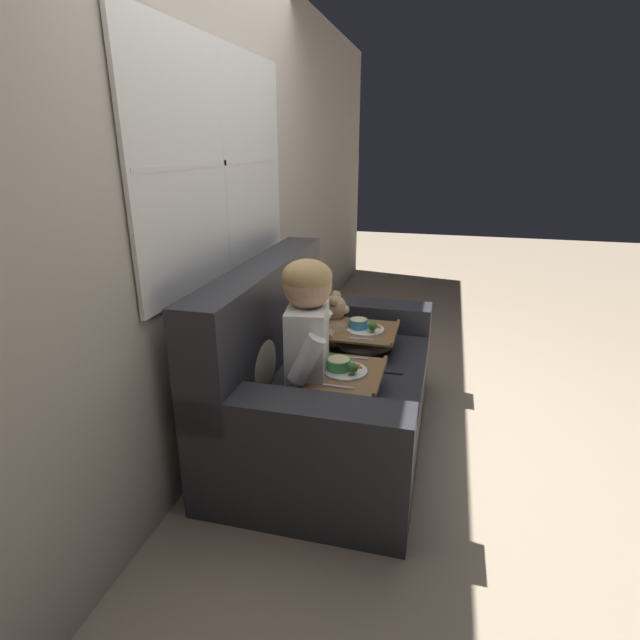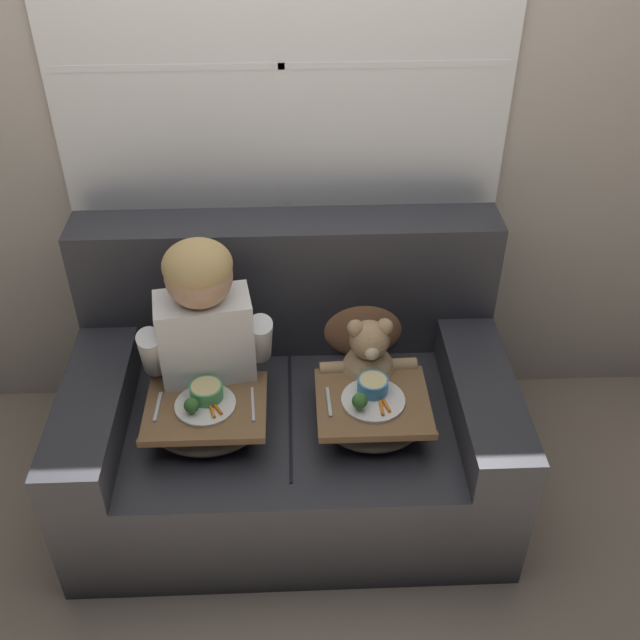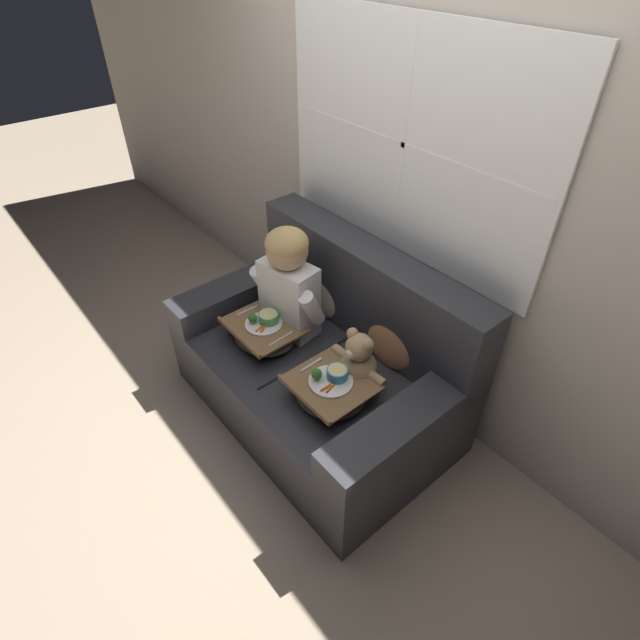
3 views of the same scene
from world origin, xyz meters
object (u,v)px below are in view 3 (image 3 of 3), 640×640
object	(u,v)px
couch	(325,364)
throw_pillow_behind_child	(323,288)
lap_tray_child	(264,332)
lap_tray_teddy	(331,389)
throw_pillow_behind_teddy	(393,337)
child_figure	(288,277)
teddy_bear	(358,363)

from	to	relation	value
couch	throw_pillow_behind_child	xyz separation A→B (m)	(-0.29, 0.23, 0.27)
lap_tray_child	lap_tray_teddy	distance (m)	0.58
throw_pillow_behind_teddy	child_figure	size ratio (longest dim) A/B	0.58
couch	throw_pillow_behind_teddy	xyz separation A→B (m)	(0.29, 0.23, 0.27)
throw_pillow_behind_child	lap_tray_child	xyz separation A→B (m)	(-0.00, -0.44, -0.10)
lap_tray_child	lap_tray_teddy	size ratio (longest dim) A/B	1.06
throw_pillow_behind_teddy	lap_tray_teddy	world-z (taller)	throw_pillow_behind_teddy
couch	lap_tray_teddy	xyz separation A→B (m)	(0.29, -0.21, 0.17)
teddy_bear	lap_tray_teddy	world-z (taller)	teddy_bear
throw_pillow_behind_teddy	lap_tray_child	distance (m)	0.74
lap_tray_child	child_figure	bearing A→B (deg)	89.90
child_figure	lap_tray_child	world-z (taller)	child_figure
couch	teddy_bear	size ratio (longest dim) A/B	4.45
child_figure	lap_tray_child	distance (m)	0.35
throw_pillow_behind_teddy	lap_tray_child	world-z (taller)	throw_pillow_behind_teddy
lap_tray_child	couch	bearing A→B (deg)	35.57
teddy_bear	lap_tray_child	distance (m)	0.62
lap_tray_child	lap_tray_teddy	bearing A→B (deg)	0.00
couch	child_figure	xyz separation A→B (m)	(-0.29, -0.02, 0.46)
throw_pillow_behind_child	throw_pillow_behind_teddy	xyz separation A→B (m)	(0.58, 0.00, 0.00)
throw_pillow_behind_child	throw_pillow_behind_teddy	world-z (taller)	throw_pillow_behind_teddy
couch	lap_tray_child	bearing A→B (deg)	-144.43
throw_pillow_behind_child	throw_pillow_behind_teddy	size ratio (longest dim) A/B	0.98
throw_pillow_behind_teddy	lap_tray_teddy	bearing A→B (deg)	-90.07
couch	child_figure	distance (m)	0.55
couch	throw_pillow_behind_teddy	size ratio (longest dim) A/B	4.19
lap_tray_child	lap_tray_teddy	world-z (taller)	lap_tray_teddy
teddy_bear	lap_tray_teddy	bearing A→B (deg)	-90.22
throw_pillow_behind_child	throw_pillow_behind_teddy	bearing A→B (deg)	0.00
couch	throw_pillow_behind_teddy	distance (m)	0.46
couch	throw_pillow_behind_child	distance (m)	0.46
throw_pillow_behind_child	lap_tray_teddy	distance (m)	0.74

